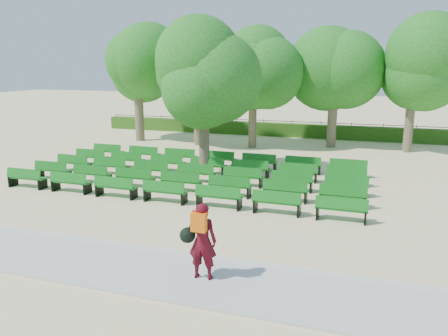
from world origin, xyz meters
The scene contains 9 objects.
ground centered at (0.00, 0.00, 0.00)m, with size 120.00×120.00×0.00m, color beige.
paving centered at (0.00, -7.40, 0.03)m, with size 30.00×2.20×0.06m, color beige.
curb centered at (0.00, -6.25, 0.05)m, with size 30.00×0.12×0.10m, color silver.
hedge centered at (0.00, 14.00, 0.45)m, with size 26.00×0.70×0.90m, color #2C5716.
fence centered at (0.00, 14.40, 0.00)m, with size 26.00×0.10×1.02m, color black, non-canonical shape.
tree_line centered at (0.00, 10.00, 0.00)m, with size 21.80×6.80×7.04m, color #23721F, non-canonical shape.
bench_array centered at (-0.67, 0.69, 0.08)m, with size 1.63×0.60×1.01m.
tree_among centered at (-0.82, 2.07, 4.22)m, with size 4.54×4.54×6.28m.
person centered at (2.67, -7.34, 0.98)m, with size 0.85×0.52×1.78m.
Camera 1 is at (6.00, -15.80, 4.74)m, focal length 35.00 mm.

